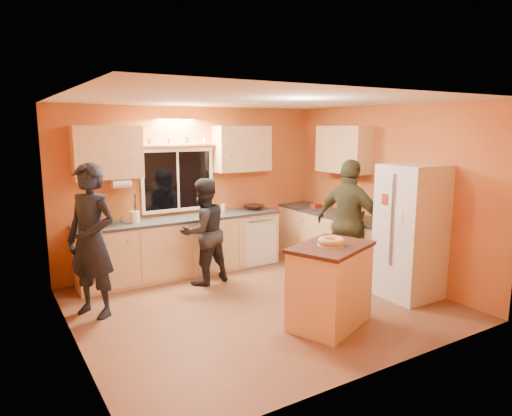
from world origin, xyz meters
TOP-DOWN VIEW (x-y plane):
  - ground at (0.00, 0.00)m, footprint 4.50×4.50m
  - room_shell at (0.12, 0.41)m, footprint 4.54×4.04m
  - back_counter at (0.01, 1.70)m, footprint 4.23×0.62m
  - right_counter at (1.95, 0.50)m, footprint 0.62×1.84m
  - refrigerator at (1.89, -0.80)m, footprint 0.72×0.70m
  - island at (0.37, -0.96)m, footprint 1.17×0.99m
  - bundt_pastry at (0.37, -0.96)m, footprint 0.31×0.31m
  - person_left at (-1.90, 0.77)m, footprint 0.76×0.82m
  - person_center at (-0.26, 1.13)m, footprint 0.85×0.72m
  - person_right at (1.50, -0.03)m, footprint 0.71×1.16m
  - mixing_bowl at (0.96, 1.73)m, footprint 0.42×0.42m
  - utensil_crock at (-1.10, 1.70)m, footprint 0.14×0.14m
  - potted_plant at (1.98, 0.24)m, footprint 0.30×0.28m
  - red_box at (1.96, 1.30)m, footprint 0.16×0.12m

SIDE VIEW (x-z plane):
  - ground at x=0.00m, z-range 0.00..0.00m
  - back_counter at x=0.01m, z-range 0.00..0.90m
  - right_counter at x=1.95m, z-range 0.00..0.90m
  - island at x=0.37m, z-range 0.01..0.96m
  - person_center at x=-0.26m, z-range 0.00..1.56m
  - refrigerator at x=1.89m, z-range 0.00..1.80m
  - person_right at x=1.50m, z-range 0.00..1.84m
  - red_box at x=1.96m, z-range 0.90..0.97m
  - person_left at x=-1.90m, z-range 0.00..1.87m
  - mixing_bowl at x=0.96m, z-range 0.90..0.98m
  - utensil_crock at x=-1.10m, z-range 0.90..1.07m
  - bundt_pastry at x=0.37m, z-range 0.96..1.05m
  - potted_plant at x=1.98m, z-range 0.90..1.16m
  - room_shell at x=0.12m, z-range 0.31..2.92m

